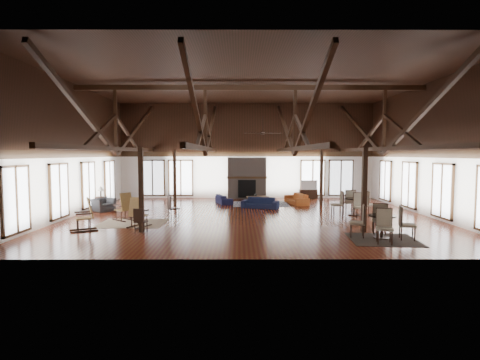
{
  "coord_description": "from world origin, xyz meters",
  "views": [
    {
      "loc": [
        -0.5,
        -16.83,
        2.82
      ],
      "look_at": [
        -0.45,
        1.0,
        1.57
      ],
      "focal_mm": 28.0,
      "sensor_mm": 36.0,
      "label": 1
    }
  ],
  "objects_px": {
    "armchair": "(103,205)",
    "cafe_table_far": "(354,203)",
    "sofa_navy_left": "(224,199)",
    "cafe_table_near": "(382,222)",
    "sofa_orange": "(296,199)",
    "coffee_table": "(258,197)",
    "tv_console": "(308,194)",
    "sofa_navy_front": "(260,203)"
  },
  "relations": [
    {
      "from": "sofa_navy_front",
      "to": "tv_console",
      "type": "height_order",
      "value": "tv_console"
    },
    {
      "from": "armchair",
      "to": "cafe_table_far",
      "type": "relative_size",
      "value": 0.45
    },
    {
      "from": "sofa_navy_front",
      "to": "cafe_table_far",
      "type": "xyz_separation_m",
      "value": [
        4.2,
        -2.28,
        0.27
      ]
    },
    {
      "from": "tv_console",
      "to": "sofa_navy_front",
      "type": "bearing_deg",
      "value": -127.7
    },
    {
      "from": "sofa_orange",
      "to": "sofa_navy_front",
      "type": "bearing_deg",
      "value": -64.95
    },
    {
      "from": "sofa_navy_front",
      "to": "cafe_table_far",
      "type": "bearing_deg",
      "value": -9.93
    },
    {
      "from": "sofa_orange",
      "to": "cafe_table_near",
      "type": "bearing_deg",
      "value": -2.54
    },
    {
      "from": "armchair",
      "to": "sofa_navy_left",
      "type": "bearing_deg",
      "value": -26.71
    },
    {
      "from": "cafe_table_far",
      "to": "tv_console",
      "type": "xyz_separation_m",
      "value": [
        -0.9,
        6.55,
        -0.27
      ]
    },
    {
      "from": "sofa_navy_left",
      "to": "sofa_orange",
      "type": "distance_m",
      "value": 4.12
    },
    {
      "from": "sofa_navy_left",
      "to": "sofa_orange",
      "type": "xyz_separation_m",
      "value": [
        4.11,
        -0.24,
        0.05
      ]
    },
    {
      "from": "sofa_navy_left",
      "to": "tv_console",
      "type": "distance_m",
      "value": 5.78
    },
    {
      "from": "tv_console",
      "to": "cafe_table_far",
      "type": "bearing_deg",
      "value": -82.16
    },
    {
      "from": "sofa_navy_left",
      "to": "sofa_orange",
      "type": "bearing_deg",
      "value": -109.36
    },
    {
      "from": "sofa_navy_front",
      "to": "sofa_orange",
      "type": "distance_m",
      "value": 2.71
    },
    {
      "from": "coffee_table",
      "to": "cafe_table_far",
      "type": "distance_m",
      "value": 5.68
    },
    {
      "from": "sofa_navy_front",
      "to": "tv_console",
      "type": "distance_m",
      "value": 5.39
    },
    {
      "from": "coffee_table",
      "to": "sofa_orange",
      "type": "bearing_deg",
      "value": -10.64
    },
    {
      "from": "sofa_orange",
      "to": "coffee_table",
      "type": "bearing_deg",
      "value": -98.01
    },
    {
      "from": "sofa_navy_front",
      "to": "coffee_table",
      "type": "height_order",
      "value": "sofa_navy_front"
    },
    {
      "from": "sofa_navy_left",
      "to": "cafe_table_near",
      "type": "xyz_separation_m",
      "value": [
        5.63,
        -8.89,
        0.3
      ]
    },
    {
      "from": "sofa_navy_front",
      "to": "coffee_table",
      "type": "bearing_deg",
      "value": 110.76
    },
    {
      "from": "sofa_navy_front",
      "to": "tv_console",
      "type": "bearing_deg",
      "value": 70.86
    },
    {
      "from": "sofa_navy_left",
      "to": "sofa_orange",
      "type": "relative_size",
      "value": 0.84
    },
    {
      "from": "sofa_orange",
      "to": "tv_console",
      "type": "height_order",
      "value": "sofa_orange"
    },
    {
      "from": "coffee_table",
      "to": "armchair",
      "type": "relative_size",
      "value": 1.34
    },
    {
      "from": "coffee_table",
      "to": "tv_console",
      "type": "distance_m",
      "value": 4.37
    },
    {
      "from": "sofa_orange",
      "to": "coffee_table",
      "type": "height_order",
      "value": "sofa_orange"
    },
    {
      "from": "sofa_navy_left",
      "to": "tv_console",
      "type": "bearing_deg",
      "value": -81.71
    },
    {
      "from": "sofa_navy_left",
      "to": "cafe_table_near",
      "type": "relative_size",
      "value": 0.79
    },
    {
      "from": "armchair",
      "to": "cafe_table_far",
      "type": "distance_m",
      "value": 12.08
    },
    {
      "from": "cafe_table_near",
      "to": "coffee_table",
      "type": "bearing_deg",
      "value": 113.68
    },
    {
      "from": "sofa_navy_left",
      "to": "cafe_table_near",
      "type": "distance_m",
      "value": 10.52
    },
    {
      "from": "sofa_navy_left",
      "to": "cafe_table_far",
      "type": "xyz_separation_m",
      "value": [
        6.17,
        -4.17,
        0.3
      ]
    },
    {
      "from": "sofa_navy_left",
      "to": "sofa_orange",
      "type": "height_order",
      "value": "sofa_orange"
    },
    {
      "from": "sofa_navy_front",
      "to": "cafe_table_far",
      "type": "distance_m",
      "value": 4.79
    },
    {
      "from": "sofa_navy_front",
      "to": "sofa_orange",
      "type": "relative_size",
      "value": 0.95
    },
    {
      "from": "cafe_table_far",
      "to": "tv_console",
      "type": "bearing_deg",
      "value": 97.84
    },
    {
      "from": "cafe_table_near",
      "to": "tv_console",
      "type": "relative_size",
      "value": 1.91
    },
    {
      "from": "coffee_table",
      "to": "armchair",
      "type": "height_order",
      "value": "armchair"
    },
    {
      "from": "sofa_navy_front",
      "to": "sofa_orange",
      "type": "bearing_deg",
      "value": 56.1
    },
    {
      "from": "cafe_table_far",
      "to": "tv_console",
      "type": "height_order",
      "value": "cafe_table_far"
    }
  ]
}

